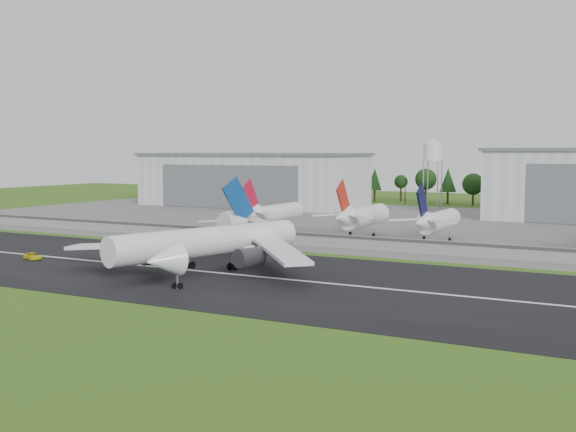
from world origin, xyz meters
The scene contains 14 objects.
ground centered at (0.00, 0.00, 0.00)m, with size 600.00×600.00×0.00m, color #3A6317.
runway centered at (0.00, 10.00, 0.05)m, with size 320.00×60.00×0.10m, color black.
runway_centerline centered at (0.00, 10.00, 0.11)m, with size 220.00×1.00×0.02m, color white.
apron centered at (0.00, 120.00, 0.05)m, with size 320.00×150.00×0.10m, color slate.
blast_fence centered at (0.00, 54.99, 1.81)m, with size 240.00×0.61×3.50m.
hangar_west centered at (-80.00, 164.92, 11.63)m, with size 97.00×44.00×23.20m.
water_tower centered at (-5.00, 185.00, 24.55)m, with size 8.40×8.40×29.40m.
utility_poles centered at (0.00, 200.00, 0.00)m, with size 230.00×3.00×12.00m, color black, non-canonical shape.
treeline centered at (0.00, 215.00, 0.00)m, with size 320.00×16.00×22.00m, color black, non-canonical shape.
main_airliner centered at (2.11, 9.58, 4.89)m, with size 54.47×57.85×18.17m.
ground_vehicle centered at (-41.45, 5.17, 0.86)m, with size 2.51×5.44×1.51m, color yellow.
parked_jet_red_a centered at (-20.90, 76.52, 5.94)m, with size 7.36×31.29×16.42m.
parked_jet_red_b centered at (7.38, 76.56, 6.17)m, with size 7.36×31.29×16.67m.
parked_jet_navy centered at (28.76, 76.51, 5.87)m, with size 7.36×31.29×16.36m.
Camera 1 is at (83.59, -107.99, 24.27)m, focal length 45.00 mm.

